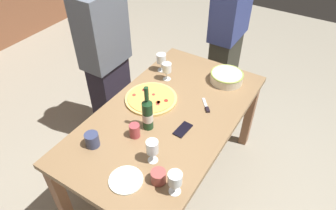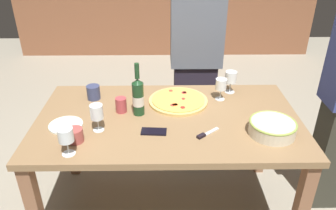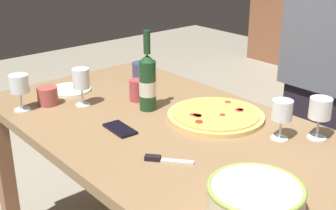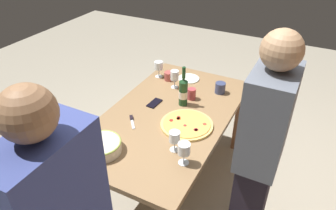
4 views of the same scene
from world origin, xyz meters
name	(u,v)px [view 1 (image 1 of 4)]	position (x,y,z in m)	size (l,w,h in m)	color
ground_plane	(168,178)	(0.00, 0.00, 0.00)	(8.00, 8.00, 0.00)	gray
dining_table	(168,123)	(0.00, 0.00, 0.66)	(1.60, 0.90, 0.75)	olive
pizza	(151,98)	(0.07, 0.19, 0.76)	(0.39, 0.39, 0.03)	#E3BB67
serving_bowl	(227,77)	(0.58, -0.19, 0.79)	(0.26, 0.26, 0.08)	beige
wine_bottle	(148,114)	(-0.18, 0.04, 0.87)	(0.07, 0.07, 0.33)	#1A3F21
wine_glass_near_pizza	(175,180)	(-0.51, -0.36, 0.86)	(0.08, 0.08, 0.15)	white
wine_glass_by_bottle	(161,59)	(0.44, 0.33, 0.86)	(0.08, 0.08, 0.15)	white
wine_glass_far_left	(152,147)	(-0.40, -0.14, 0.87)	(0.07, 0.07, 0.16)	white
wine_glass_far_right	(167,68)	(0.35, 0.23, 0.85)	(0.07, 0.07, 0.15)	white
cup_amber	(158,177)	(-0.50, -0.25, 0.79)	(0.09, 0.09, 0.08)	#A94B47
cup_ceramic	(92,140)	(-0.49, 0.25, 0.80)	(0.09, 0.09, 0.09)	#374065
cup_spare	(135,131)	(-0.29, 0.07, 0.80)	(0.07, 0.07, 0.09)	#B14247
side_plate	(126,180)	(-0.60, -0.09, 0.76)	(0.20, 0.20, 0.01)	white
cell_phone	(183,130)	(-0.08, -0.17, 0.76)	(0.07, 0.14, 0.01)	black
pizza_knife	(206,107)	(0.20, -0.20, 0.76)	(0.14, 0.12, 0.02)	silver
person_host	(106,60)	(0.23, 0.75, 0.82)	(0.40, 0.24, 1.62)	black
person_guest_left	(228,34)	(1.20, 0.07, 0.82)	(0.45, 0.24, 1.62)	#343429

